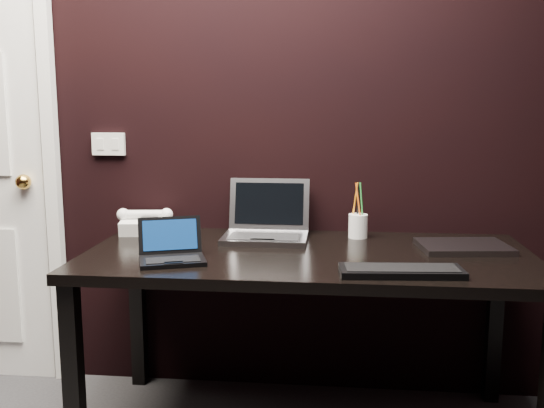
# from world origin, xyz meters

# --- Properties ---
(wall_back) EXTENTS (4.00, 0.00, 4.00)m
(wall_back) POSITION_xyz_m (0.00, 1.80, 1.30)
(wall_back) COLOR black
(wall_back) RESTS_ON ground
(wall_switch) EXTENTS (0.15, 0.02, 0.10)m
(wall_switch) POSITION_xyz_m (-0.62, 1.79, 1.12)
(wall_switch) COLOR silver
(wall_switch) RESTS_ON wall_back
(desk) EXTENTS (1.70, 0.80, 0.74)m
(desk) POSITION_xyz_m (0.30, 1.40, 0.66)
(desk) COLOR black
(desk) RESTS_ON ground
(netbook) EXTENTS (0.28, 0.27, 0.15)m
(netbook) POSITION_xyz_m (-0.18, 1.21, 0.77)
(netbook) COLOR black
(netbook) RESTS_ON desk
(silver_laptop) EXTENTS (0.35, 0.31, 0.24)m
(silver_laptop) POSITION_xyz_m (0.12, 1.61, 0.79)
(silver_laptop) COLOR #9A9A9F
(silver_laptop) RESTS_ON desk
(ext_keyboard) EXTENTS (0.42, 0.17, 0.03)m
(ext_keyboard) POSITION_xyz_m (0.62, 1.12, 0.75)
(ext_keyboard) COLOR black
(ext_keyboard) RESTS_ON desk
(closed_laptop) EXTENTS (0.36, 0.28, 0.02)m
(closed_laptop) POSITION_xyz_m (0.90, 1.50, 0.75)
(closed_laptop) COLOR gray
(closed_laptop) RESTS_ON desk
(desk_phone) EXTENTS (0.25, 0.21, 0.12)m
(desk_phone) POSITION_xyz_m (-0.42, 1.67, 0.78)
(desk_phone) COLOR white
(desk_phone) RESTS_ON desk
(mobile_phone) EXTENTS (0.06, 0.05, 0.08)m
(mobile_phone) POSITION_xyz_m (-0.35, 1.47, 0.77)
(mobile_phone) COLOR black
(mobile_phone) RESTS_ON desk
(pen_cup) EXTENTS (0.10, 0.10, 0.24)m
(pen_cup) POSITION_xyz_m (0.50, 1.67, 0.79)
(pen_cup) COLOR white
(pen_cup) RESTS_ON desk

